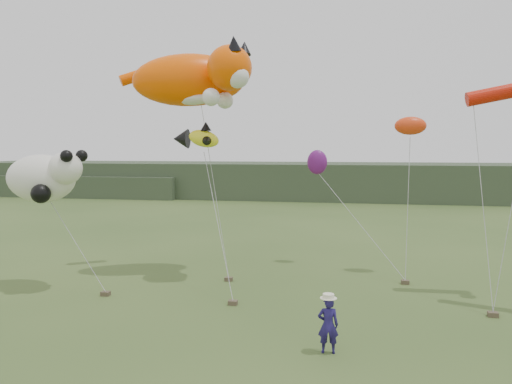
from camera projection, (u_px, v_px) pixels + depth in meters
ground at (283, 349)px, 14.32m from camera, size 120.00×120.00×0.00m
headland at (308, 181)px, 58.46m from camera, size 90.00×13.00×4.00m
festival_attendant at (328, 325)px, 13.96m from camera, size 0.62×0.45×1.61m
sandbag_anchors at (289, 293)px, 19.50m from camera, size 14.51×4.38×0.17m
cat_kite at (198, 78)px, 22.20m from camera, size 6.83×4.10×2.91m
fish_kite at (195, 138)px, 21.95m from camera, size 2.28×1.52×1.23m
panda_kite at (45, 177)px, 20.21m from camera, size 3.43×2.22×2.13m
misc_kites at (366, 143)px, 23.53m from camera, size 5.47×1.93×2.72m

